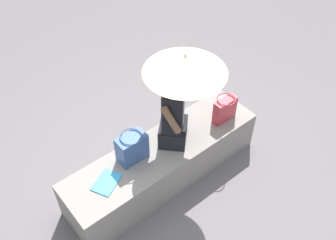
% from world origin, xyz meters
% --- Properties ---
extents(ground_plane, '(14.00, 14.00, 0.00)m').
position_xyz_m(ground_plane, '(0.00, 0.00, 0.00)').
color(ground_plane, '#605B5E').
extents(stone_bench, '(2.26, 0.60, 0.49)m').
position_xyz_m(stone_bench, '(0.00, 0.00, 0.25)').
color(stone_bench, gray).
rests_on(stone_bench, ground).
extents(person_seated, '(0.48, 0.47, 0.90)m').
position_xyz_m(person_seated, '(0.16, 0.03, 0.88)').
color(person_seated, black).
rests_on(person_seated, stone_bench).
extents(parasol, '(0.78, 0.78, 1.12)m').
position_xyz_m(parasol, '(0.23, -0.04, 1.49)').
color(parasol, '#B7B7BC').
rests_on(parasol, stone_bench).
extents(handbag_black, '(0.30, 0.22, 0.33)m').
position_xyz_m(handbag_black, '(-0.32, 0.09, 0.65)').
color(handbag_black, '#335184').
rests_on(handbag_black, stone_bench).
extents(tote_bag_canvas, '(0.28, 0.21, 0.31)m').
position_xyz_m(tote_bag_canvas, '(0.79, -0.10, 0.64)').
color(tote_bag_canvas, '#B2333D').
rests_on(tote_bag_canvas, stone_bench).
extents(magazine, '(0.34, 0.30, 0.01)m').
position_xyz_m(magazine, '(-0.70, -0.00, 0.50)').
color(magazine, '#339ED1').
rests_on(magazine, stone_bench).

